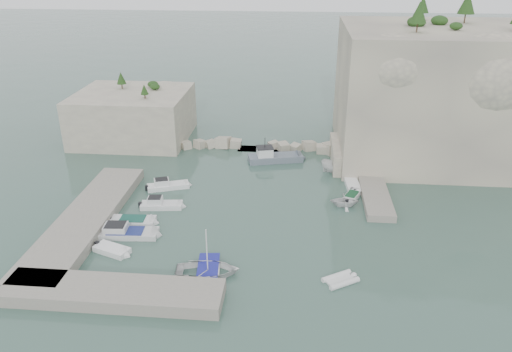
# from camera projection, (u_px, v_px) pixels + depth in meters

# --- Properties ---
(ground) EXTENTS (400.00, 400.00, 0.00)m
(ground) POSITION_uv_depth(u_px,v_px,m) (251.00, 227.00, 51.10)
(ground) COLOR #3F5E52
(ground) RESTS_ON ground
(cliff_east) EXTENTS (26.00, 22.00, 17.00)m
(cliff_east) POSITION_uv_depth(u_px,v_px,m) (439.00, 93.00, 66.60)
(cliff_east) COLOR beige
(cliff_east) RESTS_ON ground
(cliff_terrace) EXTENTS (8.00, 10.00, 2.50)m
(cliff_terrace) POSITION_uv_depth(u_px,v_px,m) (362.00, 154.00, 65.86)
(cliff_terrace) COLOR beige
(cliff_terrace) RESTS_ON ground
(outcrop_west) EXTENTS (16.00, 14.00, 7.00)m
(outcrop_west) POSITION_uv_depth(u_px,v_px,m) (133.00, 116.00, 73.99)
(outcrop_west) COLOR beige
(outcrop_west) RESTS_ON ground
(quay_west) EXTENTS (5.00, 24.00, 1.10)m
(quay_west) POSITION_uv_depth(u_px,v_px,m) (86.00, 219.00, 51.36)
(quay_west) COLOR #9E9689
(quay_west) RESTS_ON ground
(quay_south) EXTENTS (18.00, 4.00, 1.10)m
(quay_south) POSITION_uv_depth(u_px,v_px,m) (113.00, 293.00, 40.35)
(quay_south) COLOR #9E9689
(quay_south) RESTS_ON ground
(ledge_east) EXTENTS (3.00, 16.00, 0.80)m
(ledge_east) POSITION_uv_depth(u_px,v_px,m) (373.00, 186.00, 58.91)
(ledge_east) COLOR #9E9689
(ledge_east) RESTS_ON ground
(breakwater) EXTENTS (28.00, 3.00, 1.40)m
(breakwater) POSITION_uv_depth(u_px,v_px,m) (259.00, 144.00, 70.86)
(breakwater) COLOR beige
(breakwater) RESTS_ON ground
(motorboat_a) EXTENTS (5.57, 3.31, 1.40)m
(motorboat_a) POSITION_uv_depth(u_px,v_px,m) (168.00, 188.00, 59.38)
(motorboat_a) COLOR white
(motorboat_a) RESTS_ON ground
(motorboat_b) EXTENTS (5.11, 2.14, 1.40)m
(motorboat_b) POSITION_uv_depth(u_px,v_px,m) (162.00, 208.00, 54.91)
(motorboat_b) COLOR white
(motorboat_b) RESTS_ON ground
(motorboat_c) EXTENTS (5.16, 2.08, 0.70)m
(motorboat_c) POSITION_uv_depth(u_px,v_px,m) (133.00, 223.00, 51.71)
(motorboat_c) COLOR white
(motorboat_c) RESTS_ON ground
(motorboat_d) EXTENTS (7.08, 2.57, 1.40)m
(motorboat_d) POSITION_uv_depth(u_px,v_px,m) (126.00, 236.00, 49.46)
(motorboat_d) COLOR silver
(motorboat_d) RESTS_ON ground
(motorboat_e) EXTENTS (4.07, 2.80, 0.70)m
(motorboat_e) POSITION_uv_depth(u_px,v_px,m) (112.00, 252.00, 46.75)
(motorboat_e) COLOR white
(motorboat_e) RESTS_ON ground
(rowboat) EXTENTS (5.91, 4.49, 1.15)m
(rowboat) POSITION_uv_depth(u_px,v_px,m) (208.00, 274.00, 43.58)
(rowboat) COLOR white
(rowboat) RESTS_ON ground
(inflatable_dinghy) EXTENTS (3.49, 2.98, 0.44)m
(inflatable_dinghy) POSITION_uv_depth(u_px,v_px,m) (340.00, 282.00, 42.62)
(inflatable_dinghy) COLOR white
(inflatable_dinghy) RESTS_ON ground
(tender_east_a) EXTENTS (3.22, 2.81, 1.65)m
(tender_east_a) POSITION_uv_depth(u_px,v_px,m) (344.00, 206.00, 55.19)
(tender_east_a) COLOR white
(tender_east_a) RESTS_ON ground
(tender_east_b) EXTENTS (2.69, 4.03, 0.70)m
(tender_east_b) POSITION_uv_depth(u_px,v_px,m) (352.00, 198.00, 56.93)
(tender_east_b) COLOR white
(tender_east_b) RESTS_ON ground
(tender_east_c) EXTENTS (1.89, 4.84, 0.70)m
(tender_east_c) POSITION_uv_depth(u_px,v_px,m) (352.00, 185.00, 60.12)
(tender_east_c) COLOR white
(tender_east_c) RESTS_ON ground
(tender_east_d) EXTENTS (5.37, 3.00, 1.96)m
(tender_east_d) POSITION_uv_depth(u_px,v_px,m) (340.00, 174.00, 63.29)
(tender_east_d) COLOR white
(tender_east_d) RESTS_ON ground
(work_boat) EXTENTS (8.25, 4.13, 2.20)m
(work_boat) POSITION_uv_depth(u_px,v_px,m) (275.00, 161.00, 67.08)
(work_boat) COLOR slate
(work_boat) RESTS_ON ground
(rowboat_mast) EXTENTS (0.10, 0.10, 4.20)m
(rowboat_mast) POSITION_uv_depth(u_px,v_px,m) (207.00, 248.00, 42.48)
(rowboat_mast) COLOR white
(rowboat_mast) RESTS_ON rowboat
(vegetation) EXTENTS (53.48, 13.88, 13.40)m
(vegetation) POSITION_uv_depth(u_px,v_px,m) (406.00, 18.00, 64.41)
(vegetation) COLOR #1E4219
(vegetation) RESTS_ON ground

